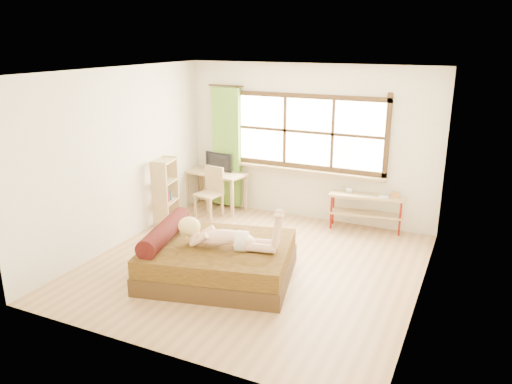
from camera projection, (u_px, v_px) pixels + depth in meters
The scene contains 18 objects.
floor at pixel (253, 266), 7.09m from camera, with size 4.50×4.50×0.00m, color #9E754C.
ceiling at pixel (253, 71), 6.29m from camera, with size 4.50×4.50×0.00m, color white.
wall_back at pixel (308, 143), 8.64m from camera, with size 4.50×4.50×0.00m, color silver.
wall_front at pixel (152, 231), 4.74m from camera, with size 4.50×4.50×0.00m, color silver.
wall_left at pixel (120, 158), 7.60m from camera, with size 4.50×4.50×0.00m, color silver.
wall_right at pixel (428, 196), 5.78m from camera, with size 4.50×4.50×0.00m, color silver.
window at pixel (308, 135), 8.56m from camera, with size 2.80×0.16×1.46m.
curtain at pixel (227, 148), 9.22m from camera, with size 0.55×0.10×2.20m, color #4B7F22.
bed at pixel (215, 259), 6.70m from camera, with size 2.22×1.94×0.73m.
woman at pixel (226, 227), 6.43m from camera, with size 1.34×0.38×0.58m, color #E2AE92, non-canonical shape.
kitten at pixel (176, 225), 6.97m from camera, with size 0.29×0.12×0.23m, color black, non-canonical shape.
desk at pixel (216, 177), 9.28m from camera, with size 1.21×0.69×0.72m.
monitor at pixel (217, 162), 9.24m from camera, with size 0.59×0.08×0.34m, color black.
chair at pixel (211, 189), 8.95m from camera, with size 0.46×0.46×0.90m.
pipe_shelf at pixel (367, 204), 8.30m from camera, with size 1.25×0.49×0.69m.
cup at pixel (349, 190), 8.36m from camera, with size 0.11×0.11×0.09m, color gray.
book at pixel (379, 196), 8.17m from camera, with size 0.15×0.21×0.02m, color gray.
bookshelf at pixel (165, 191), 8.53m from camera, with size 0.37×0.54×1.15m.
Camera 1 is at (2.77, -5.83, 3.12)m, focal length 35.00 mm.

